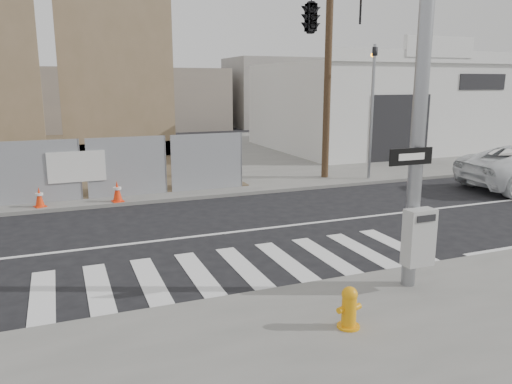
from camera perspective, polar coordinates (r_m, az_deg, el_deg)
name	(u,v)px	position (r m, az deg, el deg)	size (l,w,h in m)	color
ground	(210,235)	(13.12, -5.26, -4.91)	(100.00, 100.00, 0.00)	black
sidewalk_far	(132,158)	(26.54, -13.95, 3.75)	(50.00, 20.00, 0.12)	slate
signal_pole	(341,41)	(11.68, 9.66, 16.60)	(0.96, 5.87, 7.00)	gray
far_signal_pole	(373,93)	(20.22, 13.19, 10.94)	(0.16, 0.20, 5.60)	gray
concrete_wall_right	(118,93)	(26.28, -15.45, 10.86)	(5.50, 1.30, 8.00)	#7C684A
auto_shop	(375,106)	(30.54, 13.44, 9.54)	(12.00, 10.20, 5.95)	silver
utility_pole_right	(329,48)	(20.22, 8.29, 16.01)	(1.60, 0.28, 10.00)	#4C3723
fire_hydrant	(349,307)	(8.13, 10.59, -12.85)	(0.46, 0.46, 0.68)	orange
traffic_cone_c	(39,197)	(16.79, -23.52, -0.55)	(0.41, 0.41, 0.62)	#F1350C
traffic_cone_d	(117,192)	(16.69, -15.57, 0.05)	(0.40, 0.40, 0.68)	#FF330D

